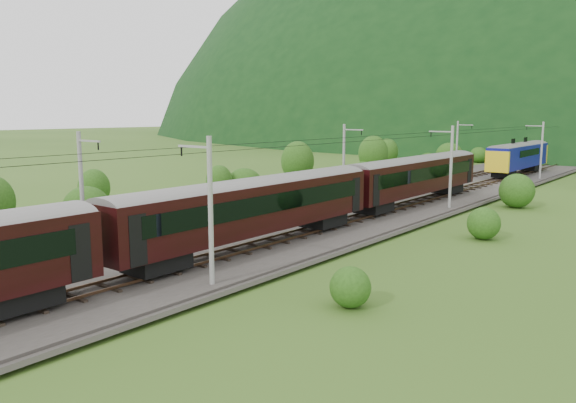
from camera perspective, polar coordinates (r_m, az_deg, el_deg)
The scene contains 14 objects.
ground at distance 35.75m, azimuth -14.63°, elevation -6.70°, with size 600.00×600.00×0.00m, color #36571B.
railbed at distance 42.22m, azimuth -3.70°, elevation -3.81°, with size 14.00×220.00×0.30m, color #38332D.
track_left at distance 43.79m, azimuth -6.03°, elevation -3.09°, with size 2.40×220.00×0.27m.
track_right at distance 40.63m, azimuth -1.20°, elevation -3.99°, with size 2.40×220.00×0.27m.
catenary_left at distance 62.60m, azimuth 5.75°, elevation 4.36°, with size 2.54×192.28×8.00m.
catenary_right at distance 56.91m, azimuth 16.16°, elevation 3.59°, with size 2.54×192.28×8.00m.
overhead_wires at distance 41.25m, azimuth -3.80°, elevation 5.64°, with size 4.83×198.00×0.03m.
mountain_ridge at distance 352.96m, azimuth 14.02°, elevation 7.16°, with size 336.00×280.00×132.00m, color black.
train at distance 30.26m, azimuth -19.70°, elevation -2.44°, with size 3.21×154.25×5.60m.
hazard_post_near at distance 57.72m, azimuth 9.32°, elevation 0.34°, with size 0.14×0.14×1.28m, color red.
hazard_post_far at distance 52.87m, azimuth 7.10°, elevation -0.15°, with size 0.18×0.18×1.72m, color red.
signal at distance 84.36m, azimuth 16.16°, elevation 3.24°, with size 0.24×0.24×2.18m.
vegetation_left at distance 56.52m, azimuth -9.89°, elevation 1.57°, with size 12.74×144.71×6.26m.
vegetation_right at distance 34.81m, azimuth 11.09°, elevation -4.67°, with size 7.08×99.91×3.12m.
Camera 1 is at (27.80, -20.38, 9.47)m, focal length 35.00 mm.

